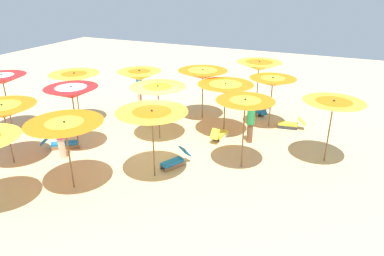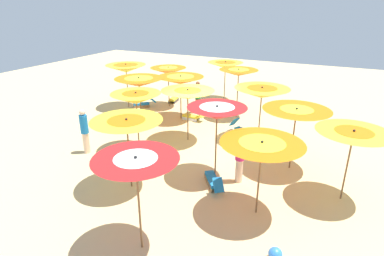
% 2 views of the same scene
% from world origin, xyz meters
% --- Properties ---
extents(ground, '(41.42, 41.42, 0.04)m').
position_xyz_m(ground, '(0.00, 0.00, -0.02)').
color(ground, '#D1B57F').
extents(beach_umbrella_1, '(2.27, 2.27, 2.26)m').
position_xyz_m(beach_umbrella_1, '(3.80, -0.72, 2.04)').
color(beach_umbrella_1, brown).
rests_on(beach_umbrella_1, ground).
extents(beach_umbrella_2, '(2.26, 2.26, 2.35)m').
position_xyz_m(beach_umbrella_2, '(2.15, 1.26, 2.08)').
color(beach_umbrella_2, brown).
rests_on(beach_umbrella_2, ground).
extents(beach_umbrella_3, '(1.92, 1.92, 2.50)m').
position_xyz_m(beach_umbrella_3, '(0.37, 3.72, 2.28)').
color(beach_umbrella_3, brown).
rests_on(beach_umbrella_3, ground).
extents(beach_umbrella_4, '(2.06, 2.06, 2.32)m').
position_xyz_m(beach_umbrella_4, '(-1.26, 6.33, 2.09)').
color(beach_umbrella_4, brown).
rests_on(beach_umbrella_4, ground).
extents(beach_umbrella_5, '(2.21, 2.21, 2.22)m').
position_xyz_m(beach_umbrella_5, '(3.40, -3.79, 1.95)').
color(beach_umbrella_5, brown).
rests_on(beach_umbrella_5, ground).
extents(beach_umbrella_6, '(1.92, 1.92, 2.53)m').
position_xyz_m(beach_umbrella_6, '(1.60, -2.38, 2.27)').
color(beach_umbrella_6, brown).
rests_on(beach_umbrella_6, ground).
extents(beach_umbrella_7, '(2.20, 2.20, 2.26)m').
position_xyz_m(beach_umbrella_7, '(-0.58, -0.05, 2.02)').
color(beach_umbrella_7, brown).
rests_on(beach_umbrella_7, ground).
extents(beach_umbrella_8, '(2.28, 2.28, 2.23)m').
position_xyz_m(beach_umbrella_8, '(-2.08, 2.21, 1.99)').
color(beach_umbrella_8, brown).
rests_on(beach_umbrella_8, ground).
extents(beach_umbrella_9, '(1.97, 1.97, 2.26)m').
position_xyz_m(beach_umbrella_9, '(-3.65, 3.77, 2.03)').
color(beach_umbrella_9, brown).
rests_on(beach_umbrella_9, ground).
extents(beach_umbrella_10, '(1.92, 1.92, 2.47)m').
position_xyz_m(beach_umbrella_10, '(1.25, -6.33, 2.23)').
color(beach_umbrella_10, brown).
rests_on(beach_umbrella_10, ground).
extents(beach_umbrella_11, '(2.17, 2.17, 2.34)m').
position_xyz_m(beach_umbrella_11, '(-0.58, -4.17, 2.11)').
color(beach_umbrella_11, brown).
rests_on(beach_umbrella_11, ground).
extents(beach_umbrella_12, '(1.92, 1.92, 2.39)m').
position_xyz_m(beach_umbrella_12, '(-1.94, -1.74, 2.12)').
color(beach_umbrella_12, brown).
rests_on(beach_umbrella_12, ground).
extents(beach_umbrella_13, '(2.24, 2.24, 2.33)m').
position_xyz_m(beach_umbrella_13, '(-3.44, 0.66, 2.08)').
color(beach_umbrella_13, brown).
rests_on(beach_umbrella_13, ground).
extents(beach_umbrella_14, '(2.16, 2.16, 2.44)m').
position_xyz_m(beach_umbrella_14, '(-5.65, 2.67, 2.18)').
color(beach_umbrella_14, brown).
rests_on(beach_umbrella_14, ground).
extents(lounger_0, '(1.14, 0.43, 0.60)m').
position_xyz_m(lounger_0, '(-1.45, 2.24, 0.20)').
color(lounger_0, silver).
rests_on(lounger_0, ground).
extents(lounger_1, '(1.17, 1.05, 0.57)m').
position_xyz_m(lounger_1, '(-4.87, 2.97, 0.20)').
color(lounger_1, olive).
rests_on(lounger_1, ground).
extents(lounger_2, '(1.07, 1.30, 0.57)m').
position_xyz_m(lounger_2, '(1.79, -3.04, 0.20)').
color(lounger_2, olive).
rests_on(lounger_2, ground).
extents(lounger_3, '(0.54, 1.20, 0.53)m').
position_xyz_m(lounger_3, '(-3.81, 4.66, 0.20)').
color(lounger_3, '#333338').
rests_on(lounger_3, ground).
extents(lounger_4, '(1.18, 0.80, 0.64)m').
position_xyz_m(lounger_4, '(1.30, 1.58, 0.21)').
color(lounger_4, olive).
rests_on(lounger_4, ground).
extents(beachgoer_0, '(0.30, 0.30, 1.73)m').
position_xyz_m(beachgoer_0, '(2.44, -2.40, 0.91)').
color(beachgoer_0, beige).
rests_on(beachgoer_0, ground).
extents(beachgoer_1, '(0.30, 0.30, 1.70)m').
position_xyz_m(beachgoer_1, '(-1.70, 3.42, 0.89)').
color(beachgoer_1, brown).
rests_on(beachgoer_1, ground).
extents(beachgoer_2, '(0.30, 0.30, 1.78)m').
position_xyz_m(beachgoer_2, '(-3.62, -2.87, 0.94)').
color(beachgoer_2, beige).
rests_on(beachgoer_2, ground).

